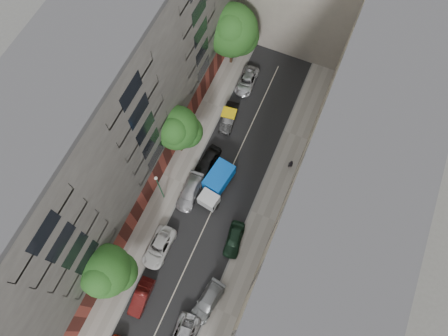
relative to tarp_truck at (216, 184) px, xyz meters
The scene contains 20 objects.
ground 1.78m from the tarp_truck, 57.59° to the right, with size 120.00×120.00×0.00m, color #4C4C49.
road_surface 1.77m from the tarp_truck, 57.59° to the right, with size 8.00×44.00×0.02m, color black.
sidewalk_left 5.16m from the tarp_truck, 169.08° to the right, with size 3.00×44.00×0.15m, color gray.
sidewalk_right 6.31m from the tarp_truck, ahead, with size 3.00×44.00×0.15m, color gray.
building_left 13.54m from the tarp_truck, behind, with size 8.00×44.00×20.00m, color #444240.
building_right 14.48m from the tarp_truck, ahead, with size 8.00×44.00×20.00m, color #BDAF93.
tarp_truck is the anchor object (origin of this frame).
car_left_1 14.19m from the tarp_truck, 98.93° to the right, with size 1.41×4.03×1.33m, color #480F0E.
car_left_2 9.23m from the tarp_truck, 108.08° to the right, with size 2.23×4.83×1.34m, color silver.
car_left_3 3.14m from the tarp_truck, 144.17° to the right, with size 1.93×4.74×1.37m, color silver.
car_left_4 3.36m from the tarp_truck, 131.86° to the left, with size 1.71×4.25×1.45m, color black.
car_left_5 9.07m from the tarp_truck, 104.08° to the left, with size 1.52×4.36×1.44m, color black.
car_left_6 14.81m from the tarp_truck, 98.55° to the left, with size 2.14×4.65×1.29m, color #B9B9BE.
car_right_1 12.49m from the tarp_truck, 70.32° to the right, with size 1.89×4.65×1.35m, color gray.
car_right_2 6.41m from the tarp_truck, 48.77° to the right, with size 1.65×4.11×1.40m, color black.
tree_near 14.86m from the tarp_truck, 111.49° to the right, with size 5.31×5.04×7.79m.
tree_mid 7.48m from the tarp_truck, 154.55° to the left, with size 5.15×4.85×7.95m.
tree_far 18.22m from the tarp_truck, 107.45° to the left, with size 6.45×6.34×9.06m.
lamp_post 6.55m from the tarp_truck, 146.51° to the right, with size 0.36×0.36×6.02m.
pedestrian 8.95m from the tarp_truck, 40.55° to the left, with size 0.59×0.39×1.61m, color black.
Camera 1 is at (6.36, -12.96, 43.20)m, focal length 32.00 mm.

